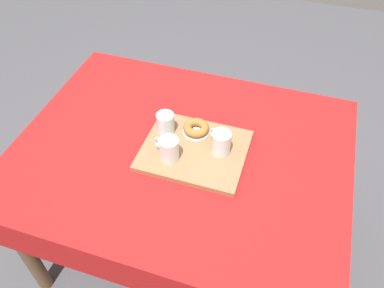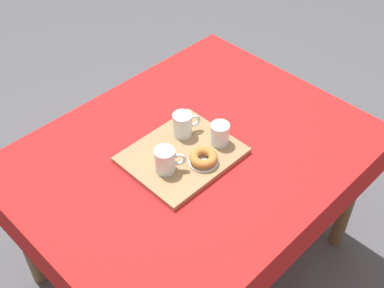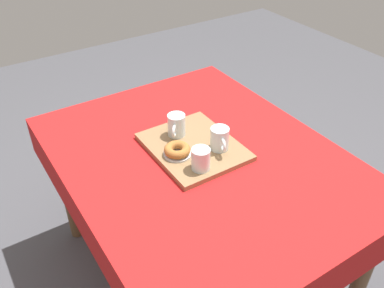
{
  "view_description": "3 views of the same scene",
  "coord_description": "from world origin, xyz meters",
  "px_view_note": "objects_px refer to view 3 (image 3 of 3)",
  "views": [
    {
      "loc": [
        0.37,
        -0.99,
        1.85
      ],
      "look_at": [
        0.05,
        -0.01,
        0.78
      ],
      "focal_mm": 36.23,
      "sensor_mm": 36.0,
      "label": 1
    },
    {
      "loc": [
        0.95,
        0.95,
        2.03
      ],
      "look_at": [
        0.01,
        0.0,
        0.76
      ],
      "focal_mm": 46.2,
      "sensor_mm": 36.0,
      "label": 2
    },
    {
      "loc": [
        -1.09,
        0.74,
        1.73
      ],
      "look_at": [
        0.04,
        0.02,
        0.77
      ],
      "focal_mm": 38.7,
      "sensor_mm": 36.0,
      "label": 3
    }
  ],
  "objects_px": {
    "dining_table": "(201,173)",
    "serving_tray": "(193,147)",
    "sugar_donut_left": "(177,150)",
    "tea_mug_right": "(176,126)",
    "donut_plate_left": "(177,154)",
    "water_glass_near": "(201,160)",
    "tea_mug_left": "(220,139)"
  },
  "relations": [
    {
      "from": "dining_table",
      "to": "tea_mug_right",
      "type": "relative_size",
      "value": 13.55
    },
    {
      "from": "tea_mug_right",
      "to": "sugar_donut_left",
      "type": "distance_m",
      "value": 0.14
    },
    {
      "from": "sugar_donut_left",
      "to": "tea_mug_left",
      "type": "bearing_deg",
      "value": -108.96
    },
    {
      "from": "water_glass_near",
      "to": "donut_plate_left",
      "type": "relative_size",
      "value": 0.79
    },
    {
      "from": "tea_mug_right",
      "to": "donut_plate_left",
      "type": "distance_m",
      "value": 0.14
    },
    {
      "from": "dining_table",
      "to": "sugar_donut_left",
      "type": "height_order",
      "value": "sugar_donut_left"
    },
    {
      "from": "tea_mug_right",
      "to": "donut_plate_left",
      "type": "bearing_deg",
      "value": 150.1
    },
    {
      "from": "dining_table",
      "to": "sugar_donut_left",
      "type": "xyz_separation_m",
      "value": [
        0.03,
        0.09,
        0.13
      ]
    },
    {
      "from": "tea_mug_left",
      "to": "tea_mug_right",
      "type": "bearing_deg",
      "value": 27.91
    },
    {
      "from": "tea_mug_left",
      "to": "sugar_donut_left",
      "type": "xyz_separation_m",
      "value": [
        0.06,
        0.16,
        -0.02
      ]
    },
    {
      "from": "dining_table",
      "to": "water_glass_near",
      "type": "relative_size",
      "value": 15.23
    },
    {
      "from": "serving_tray",
      "to": "sugar_donut_left",
      "type": "xyz_separation_m",
      "value": [
        -0.02,
        0.09,
        0.03
      ]
    },
    {
      "from": "tea_mug_left",
      "to": "water_glass_near",
      "type": "xyz_separation_m",
      "value": [
        -0.06,
        0.13,
        -0.01
      ]
    },
    {
      "from": "serving_tray",
      "to": "donut_plate_left",
      "type": "bearing_deg",
      "value": 103.93
    },
    {
      "from": "dining_table",
      "to": "donut_plate_left",
      "type": "xyz_separation_m",
      "value": [
        0.03,
        0.09,
        0.11
      ]
    },
    {
      "from": "tea_mug_left",
      "to": "donut_plate_left",
      "type": "distance_m",
      "value": 0.18
    },
    {
      "from": "tea_mug_left",
      "to": "dining_table",
      "type": "bearing_deg",
      "value": 73.64
    },
    {
      "from": "tea_mug_right",
      "to": "sugar_donut_left",
      "type": "relative_size",
      "value": 0.94
    },
    {
      "from": "dining_table",
      "to": "serving_tray",
      "type": "height_order",
      "value": "serving_tray"
    },
    {
      "from": "water_glass_near",
      "to": "serving_tray",
      "type": "bearing_deg",
      "value": -21.93
    },
    {
      "from": "water_glass_near",
      "to": "donut_plate_left",
      "type": "distance_m",
      "value": 0.13
    },
    {
      "from": "dining_table",
      "to": "tea_mug_right",
      "type": "bearing_deg",
      "value": 7.29
    },
    {
      "from": "donut_plate_left",
      "to": "sugar_donut_left",
      "type": "distance_m",
      "value": 0.02
    },
    {
      "from": "water_glass_near",
      "to": "sugar_donut_left",
      "type": "distance_m",
      "value": 0.12
    },
    {
      "from": "water_glass_near",
      "to": "tea_mug_right",
      "type": "bearing_deg",
      "value": -9.21
    },
    {
      "from": "serving_tray",
      "to": "tea_mug_left",
      "type": "relative_size",
      "value": 3.64
    },
    {
      "from": "sugar_donut_left",
      "to": "tea_mug_right",
      "type": "bearing_deg",
      "value": -29.9
    },
    {
      "from": "tea_mug_right",
      "to": "water_glass_near",
      "type": "xyz_separation_m",
      "value": [
        -0.24,
        0.04,
        -0.01
      ]
    },
    {
      "from": "donut_plate_left",
      "to": "sugar_donut_left",
      "type": "height_order",
      "value": "sugar_donut_left"
    },
    {
      "from": "dining_table",
      "to": "serving_tray",
      "type": "xyz_separation_m",
      "value": [
        0.06,
        0.0,
        0.1
      ]
    },
    {
      "from": "dining_table",
      "to": "tea_mug_left",
      "type": "distance_m",
      "value": 0.17
    },
    {
      "from": "serving_tray",
      "to": "water_glass_near",
      "type": "relative_size",
      "value": 4.63
    }
  ]
}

